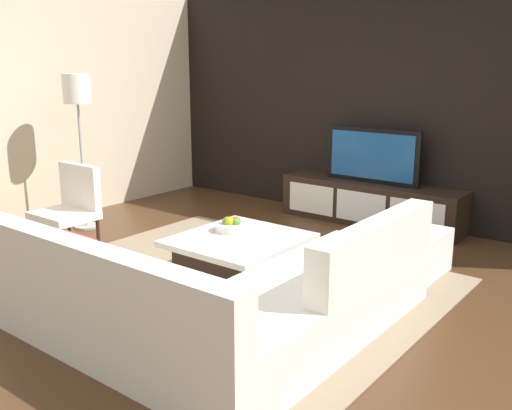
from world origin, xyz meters
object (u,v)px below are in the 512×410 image
at_px(sectional_couch, 220,300).
at_px(floor_lamp, 77,100).
at_px(television, 372,156).
at_px(fruit_bowl, 231,225).
at_px(decorative_ball, 404,217).
at_px(coffee_table, 239,257).
at_px(accent_chair_near, 71,203).
at_px(media_console, 370,203).
at_px(ottoman, 401,251).

relative_size(sectional_couch, floor_lamp, 1.38).
distance_m(television, fruit_bowl, 2.25).
bearing_deg(fruit_bowl, decorative_ball, 36.83).
xyz_separation_m(coffee_table, accent_chair_near, (-1.84, -0.42, 0.29)).
bearing_deg(floor_lamp, decorative_ball, 14.23).
bearing_deg(television, sectional_couch, -80.94).
distance_m(sectional_couch, fruit_bowl, 1.33).
distance_m(media_console, television, 0.57).
height_order(floor_lamp, ottoman, floor_lamp).
bearing_deg(coffee_table, television, 87.51).
xyz_separation_m(coffee_table, decorative_ball, (1.06, 1.03, 0.32)).
distance_m(ottoman, decorative_ball, 0.32).
height_order(television, ottoman, television).
bearing_deg(sectional_couch, coffee_table, 123.05).
relative_size(ottoman, fruit_bowl, 2.50).
distance_m(accent_chair_near, floor_lamp, 1.26).
bearing_deg(decorative_ball, ottoman, 0.00).
distance_m(accent_chair_near, fruit_bowl, 1.74).
height_order(television, accent_chair_near, television).
xyz_separation_m(accent_chair_near, floor_lamp, (-0.58, 0.56, 0.97)).
relative_size(media_console, floor_lamp, 1.25).
height_order(fruit_bowl, decorative_ball, decorative_ball).
relative_size(floor_lamp, ottoman, 2.49).
distance_m(media_console, ottoman, 1.59).
relative_size(ottoman, decorative_ball, 2.96).
height_order(media_console, fruit_bowl, fruit_bowl).
height_order(coffee_table, accent_chair_near, accent_chair_near).
height_order(television, fruit_bowl, television).
xyz_separation_m(ottoman, decorative_ball, (0.00, 0.00, 0.32)).
bearing_deg(media_console, coffee_table, -92.49).
xyz_separation_m(television, ottoman, (0.96, -1.27, -0.62)).
distance_m(sectional_couch, accent_chair_near, 2.52).
bearing_deg(sectional_couch, fruit_bowl, 127.13).
height_order(media_console, accent_chair_near, accent_chair_near).
distance_m(accent_chair_near, decorative_ball, 3.24).
bearing_deg(accent_chair_near, floor_lamp, 129.58).
height_order(accent_chair_near, fruit_bowl, accent_chair_near).
bearing_deg(ottoman, floor_lamp, -165.77).
bearing_deg(coffee_table, sectional_couch, -56.95).
bearing_deg(ottoman, coffee_table, -135.91).
distance_m(media_console, floor_lamp, 3.53).
xyz_separation_m(floor_lamp, ottoman, (3.48, 0.88, -1.26)).
relative_size(media_console, coffee_table, 2.03).
distance_m(floor_lamp, fruit_bowl, 2.46).
distance_m(ottoman, fruit_bowl, 1.56).
distance_m(media_console, decorative_ball, 1.61).
bearing_deg(media_console, ottoman, -52.84).
bearing_deg(decorative_ball, accent_chair_near, -153.49).
relative_size(television, accent_chair_near, 1.33).
bearing_deg(decorative_ball, sectional_couch, -102.66).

